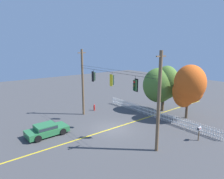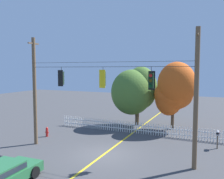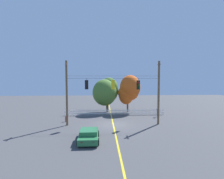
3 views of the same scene
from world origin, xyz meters
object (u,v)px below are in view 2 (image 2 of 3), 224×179
Objects in this scene: traffic_signal_northbound_primary at (103,79)px; traffic_signal_eastbound_side at (151,80)px; fire_hydrant at (47,132)px; autumn_maple_near_fence at (135,91)px; traffic_signal_southbound_primary at (61,78)px; autumn_maple_mid at (174,90)px; roadside_mailbox at (218,134)px; parked_car at (3,174)px.

traffic_signal_northbound_primary is 3.29m from traffic_signal_eastbound_side.
traffic_signal_northbound_primary is at bearing -17.44° from fire_hydrant.
fire_hydrant is at bearing -129.47° from autumn_maple_near_fence.
traffic_signal_southbound_primary is 6.05m from fire_hydrant.
autumn_maple_mid is 4.93× the size of roadside_mailbox.
parked_car is (-5.97, -6.06, -4.56)m from traffic_signal_eastbound_side.
fire_hydrant is at bearing 168.37° from traffic_signal_eastbound_side.
parked_car is (-5.93, -14.76, -3.27)m from autumn_maple_mid.
roadside_mailbox is (10.53, 4.52, -4.13)m from traffic_signal_southbound_primary.
roadside_mailbox is at bearing 23.22° from traffic_signal_southbound_primary.
traffic_signal_southbound_primary reaches higher than roadside_mailbox.
traffic_signal_eastbound_side is at bearing 45.46° from parked_car.
autumn_maple_mid is 12.27m from fire_hydrant.
traffic_signal_northbound_primary is (3.36, -0.00, 0.00)m from traffic_signal_southbound_primary.
traffic_signal_eastbound_side is 8.79m from autumn_maple_mid.
autumn_maple_mid reaches higher than roadside_mailbox.
autumn_maple_mid is (-0.04, 8.69, -1.29)m from traffic_signal_eastbound_side.
autumn_maple_near_fence reaches higher than traffic_signal_eastbound_side.
parked_car is 14.45m from roadside_mailbox.
roadside_mailbox is at bearing -46.95° from autumn_maple_mid.
parked_car is (-2.68, -6.05, -4.61)m from traffic_signal_northbound_primary.
autumn_maple_near_fence is 9.41m from roadside_mailbox.
traffic_signal_northbound_primary is 0.35× the size of parked_car.
roadside_mailbox is (7.89, -4.43, -2.56)m from autumn_maple_near_fence.
fire_hydrant is (-5.71, -6.93, -3.24)m from autumn_maple_near_fence.
roadside_mailbox is at bearing -29.31° from autumn_maple_near_fence.
autumn_maple_near_fence is 0.94× the size of autumn_maple_mid.
traffic_signal_northbound_primary is 1.06× the size of roadside_mailbox.
fire_hydrant is (-3.75, 8.06, -0.20)m from parked_car.
autumn_maple_mid is at bearing 52.80° from traffic_signal_southbound_primary.
fire_hydrant is at bearing 114.94° from parked_car.
traffic_signal_eastbound_side reaches higher than fire_hydrant.
traffic_signal_eastbound_side is 1.75× the size of fire_hydrant.
roadside_mailbox reaches higher than fire_hydrant.
parked_car is (-1.96, -14.99, -3.04)m from autumn_maple_near_fence.
parked_car is at bearing -113.87° from traffic_signal_northbound_primary.
autumn_maple_near_fence is 15.42m from parked_car.
roadside_mailbox is (7.17, 4.52, -4.14)m from traffic_signal_northbound_primary.
autumn_maple_mid is (3.97, -0.24, 0.23)m from autumn_maple_near_fence.
autumn_maple_near_fence is at bearing 114.20° from traffic_signal_eastbound_side.
traffic_signal_southbound_primary is at bearing 96.44° from parked_car.
autumn_maple_mid is (6.61, 8.71, -1.34)m from traffic_signal_southbound_primary.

